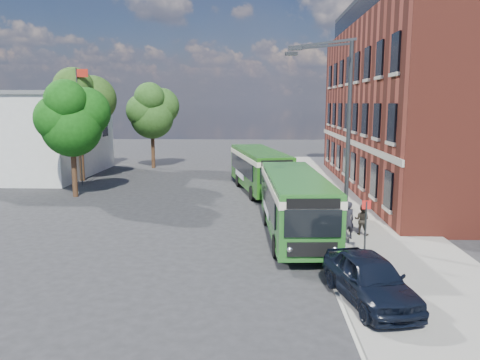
{
  "coord_description": "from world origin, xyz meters",
  "views": [
    {
      "loc": [
        1.26,
        -22.6,
        6.36
      ],
      "look_at": [
        0.29,
        2.62,
        2.2
      ],
      "focal_mm": 35.0,
      "sensor_mm": 36.0,
      "label": 1
    }
  ],
  "objects_px": {
    "bus_rear": "(259,166)",
    "parked_car": "(370,278)",
    "street_lamp": "(340,139)",
    "bus_front": "(295,199)"
  },
  "relations": [
    {
      "from": "bus_rear",
      "to": "parked_car",
      "type": "height_order",
      "value": "bus_rear"
    },
    {
      "from": "street_lamp",
      "to": "bus_front",
      "type": "distance_m",
      "value": 3.69
    },
    {
      "from": "street_lamp",
      "to": "bus_front",
      "type": "relative_size",
      "value": 0.88
    },
    {
      "from": "bus_front",
      "to": "street_lamp",
      "type": "bearing_deg",
      "value": -35.3
    },
    {
      "from": "bus_rear",
      "to": "street_lamp",
      "type": "bearing_deg",
      "value": -75.0
    },
    {
      "from": "bus_rear",
      "to": "bus_front",
      "type": "bearing_deg",
      "value": -81.88
    },
    {
      "from": "bus_front",
      "to": "parked_car",
      "type": "height_order",
      "value": "bus_front"
    },
    {
      "from": "bus_front",
      "to": "bus_rear",
      "type": "distance_m",
      "value": 11.77
    },
    {
      "from": "bus_front",
      "to": "parked_car",
      "type": "distance_m",
      "value": 7.99
    },
    {
      "from": "street_lamp",
      "to": "bus_front",
      "type": "height_order",
      "value": "street_lamp"
    }
  ]
}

